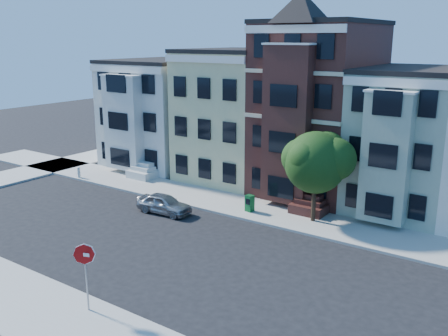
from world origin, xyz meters
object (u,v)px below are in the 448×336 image
Objects in this scene: parked_car at (164,204)px; newspaper_box at (250,203)px; fire_hydrant at (79,173)px; stop_sign at (86,273)px; street_tree at (315,167)px.

newspaper_box is (4.60, 3.15, 0.05)m from parked_car.
stop_sign reaches higher than fire_hydrant.
stop_sign is (0.99, -14.17, 1.12)m from newspaper_box.
parked_car is 5.43× the size of fire_hydrant.
newspaper_box is 0.33× the size of stop_sign.
parked_car is (-8.73, -3.94, -2.96)m from street_tree.
street_tree is at bearing -69.67° from parked_car.
stop_sign is (5.59, -11.02, 1.17)m from parked_car.
newspaper_box is at bearing -59.50° from parked_car.
fire_hydrant is at bearing -166.22° from newspaper_box.
street_tree is 5.12m from newspaper_box.
street_tree is 1.82× the size of parked_car.
parked_car is at bearing -135.55° from newspaper_box.
newspaper_box is 1.56× the size of fire_hydrant.
street_tree reaches higher than stop_sign.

